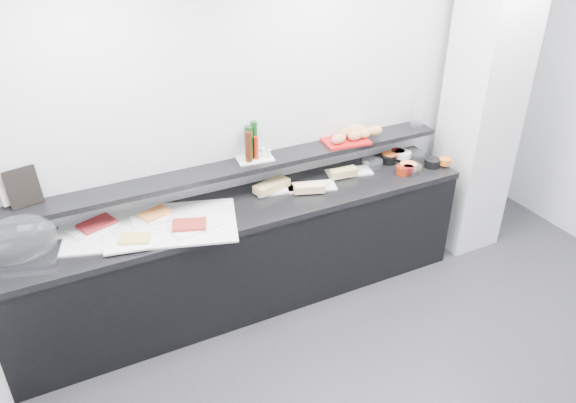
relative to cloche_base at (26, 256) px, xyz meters
name	(u,v)px	position (x,y,z in m)	size (l,w,h in m)	color
back_wall	(308,120)	(2.21, 0.30, 0.43)	(5.00, 0.02, 2.70)	silver
column	(483,104)	(3.71, -0.05, 0.43)	(0.50, 0.50, 2.70)	silver
buffet_cabinet	(246,257)	(1.51, 0.00, -0.50)	(3.60, 0.60, 0.85)	black
counter_top	(243,208)	(1.51, 0.00, -0.05)	(3.62, 0.62, 0.05)	black
wall_shelf	(233,168)	(1.51, 0.18, 0.21)	(3.60, 0.25, 0.04)	black
cloche_base	(26,256)	(0.00, 0.00, 0.00)	(0.41, 0.28, 0.04)	#ACADB3
cloche_dome	(20,241)	(-0.01, 0.03, 0.11)	(0.47, 0.31, 0.34)	white
linen_runner	(148,226)	(0.80, 0.02, -0.01)	(1.23, 0.58, 0.01)	white
platter_meat_a	(92,227)	(0.44, 0.16, 0.00)	(0.31, 0.20, 0.01)	white
food_meat_a	(96,224)	(0.47, 0.16, 0.02)	(0.24, 0.15, 0.02)	maroon
platter_salmon	(151,219)	(0.84, 0.09, 0.00)	(0.28, 0.19, 0.01)	white
food_salmon	(155,213)	(0.87, 0.12, 0.02)	(0.21, 0.13, 0.02)	orange
platter_cheese	(127,244)	(0.61, -0.15, 0.00)	(0.30, 0.20, 0.01)	white
food_cheese	(135,238)	(0.67, -0.14, 0.02)	(0.20, 0.13, 0.02)	#D2BC51
platter_meat_b	(195,224)	(1.09, -0.12, 0.00)	(0.34, 0.23, 0.01)	white
food_meat_b	(189,225)	(1.05, -0.14, 0.02)	(0.23, 0.15, 0.02)	maroon
sandwich_plate_left	(275,191)	(1.81, 0.09, -0.01)	(0.31, 0.13, 0.01)	silver
sandwich_food_left	(272,186)	(1.79, 0.11, 0.02)	(0.30, 0.11, 0.06)	tan
tongs_left	(276,193)	(1.79, 0.04, 0.00)	(0.01, 0.01, 0.16)	silver
sandwich_plate_mid	(311,187)	(2.10, 0.02, -0.01)	(0.38, 0.16, 0.01)	white
sandwich_food_mid	(309,188)	(2.04, -0.05, 0.02)	(0.24, 0.09, 0.06)	#E1C076
tongs_mid	(323,187)	(2.16, -0.05, 0.00)	(0.01, 0.01, 0.16)	silver
sandwich_plate_right	(349,172)	(2.49, 0.10, -0.01)	(0.38, 0.16, 0.01)	white
sandwich_food_right	(343,173)	(2.41, 0.05, 0.02)	(0.23, 0.09, 0.06)	tan
tongs_right	(355,172)	(2.52, 0.05, 0.00)	(0.01, 0.01, 0.16)	silver
bowl_glass_fruit	(372,164)	(2.71, 0.10, 0.02)	(0.18, 0.18, 0.07)	white
fill_glass_fruit	(390,156)	(2.92, 0.13, 0.03)	(0.13, 0.13, 0.05)	orange
bowl_black_jam	(389,159)	(2.90, 0.12, 0.02)	(0.13, 0.13, 0.07)	black
fill_black_jam	(398,153)	(3.02, 0.16, 0.03)	(0.12, 0.12, 0.05)	#560C0D
bowl_glass_cream	(415,156)	(3.14, 0.06, 0.02)	(0.17, 0.17, 0.07)	white
fill_glass_cream	(403,154)	(3.04, 0.12, 0.03)	(0.14, 0.14, 0.05)	white
bowl_red_jam	(403,170)	(2.88, -0.11, 0.02)	(0.11, 0.11, 0.07)	maroon
fill_red_jam	(408,169)	(2.91, -0.14, 0.03)	(0.09, 0.09, 0.05)	#520B0E
bowl_glass_salmon	(412,169)	(2.96, -0.13, 0.02)	(0.15, 0.15, 0.07)	silver
fill_glass_salmon	(408,166)	(2.95, -0.09, 0.03)	(0.14, 0.14, 0.05)	#FE8C3E
bowl_black_fruit	(432,163)	(3.18, -0.11, 0.02)	(0.13, 0.13, 0.07)	black
fill_black_fruit	(445,161)	(3.28, -0.16, 0.03)	(0.10, 0.10, 0.05)	#C8661B
framed_print	(23,187)	(0.08, 0.25, 0.36)	(0.21, 0.02, 0.26)	black
print_art	(13,187)	(0.02, 0.29, 0.36)	(0.18, 0.00, 0.22)	beige
condiment_tray	(255,159)	(1.70, 0.21, 0.24)	(0.27, 0.17, 0.01)	white
bottle_green_a	(249,143)	(1.66, 0.22, 0.37)	(0.06, 0.06, 0.26)	#0E3614
bottle_brown	(249,147)	(1.64, 0.18, 0.36)	(0.05, 0.05, 0.24)	#3B1A0A
bottle_green_b	(254,139)	(1.71, 0.25, 0.38)	(0.05, 0.05, 0.28)	#133D10
bottle_hot	(256,148)	(1.70, 0.19, 0.33)	(0.04, 0.04, 0.18)	#A11E0B
shaker_salt	(263,152)	(1.77, 0.20, 0.28)	(0.03, 0.03, 0.07)	white
shaker_pepper	(269,154)	(1.80, 0.16, 0.28)	(0.03, 0.03, 0.07)	silver
bread_tray	(345,141)	(2.49, 0.18, 0.24)	(0.36, 0.26, 0.02)	#B11314
bread_roll_nw	(346,132)	(2.52, 0.22, 0.29)	(0.15, 0.09, 0.08)	#AF6F42
bread_roll_n	(355,129)	(2.62, 0.25, 0.29)	(0.16, 0.10, 0.08)	tan
bread_roll_ne	(360,129)	(2.66, 0.23, 0.29)	(0.13, 0.08, 0.08)	#B39544
bread_roll_sw	(339,139)	(2.40, 0.14, 0.29)	(0.14, 0.09, 0.08)	#C9824C
bread_roll_s	(355,135)	(2.55, 0.14, 0.29)	(0.13, 0.08, 0.08)	#C17649
bread_roll_se	(366,133)	(2.66, 0.14, 0.29)	(0.12, 0.08, 0.08)	tan
bread_roll_midw	(360,133)	(2.61, 0.16, 0.29)	(0.16, 0.10, 0.08)	#C07749
bread_roll_mide	(375,131)	(2.75, 0.15, 0.29)	(0.13, 0.08, 0.08)	tan
carafe	(418,111)	(3.19, 0.16, 0.38)	(0.11, 0.11, 0.30)	white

